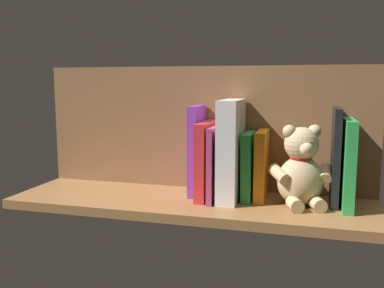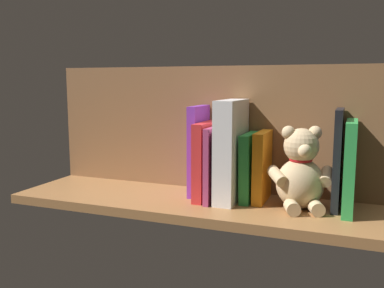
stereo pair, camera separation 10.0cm
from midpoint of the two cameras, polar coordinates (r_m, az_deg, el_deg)
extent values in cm
cube|color=#9E6B3D|center=(103.52, 2.80, -8.00)|extent=(87.86, 27.00, 2.20)
cube|color=#8C5F3A|center=(110.73, 4.71, 2.15)|extent=(87.86, 1.50, 32.24)
cube|color=green|center=(98.82, 23.43, -2.86)|extent=(2.29, 14.66, 19.97)
cube|color=black|center=(100.06, 21.95, -1.95)|extent=(1.58, 11.56, 22.35)
ellipsoid|color=#D1B284|center=(98.51, 17.33, -5.16)|extent=(13.28, 12.58, 11.29)
sphere|color=#D1B284|center=(96.93, 17.55, -0.24)|extent=(7.76, 7.76, 7.76)
sphere|color=#D1B284|center=(97.38, 19.28, 1.45)|extent=(3.00, 3.00, 3.00)
sphere|color=#D1B284|center=(95.83, 15.95, 1.49)|extent=(3.00, 3.00, 3.00)
sphere|color=beige|center=(93.88, 18.06, -0.89)|extent=(3.00, 3.00, 3.00)
cylinder|color=#D1B284|center=(98.32, 20.62, -4.17)|extent=(2.74, 5.59, 4.18)
cylinder|color=#D1B284|center=(95.47, 14.49, -4.26)|extent=(5.55, 5.97, 4.18)
cylinder|color=#D1B284|center=(95.81, 19.45, -8.21)|extent=(4.22, 4.98, 3.00)
cylinder|color=#D1B284|center=(94.44, 16.48, -8.31)|extent=(4.22, 4.98, 3.00)
torus|color=red|center=(97.42, 17.47, -2.03)|extent=(6.55, 6.55, 0.88)
cube|color=orange|center=(101.62, 12.35, -3.03)|extent=(2.41, 11.68, 16.62)
cube|color=green|center=(101.93, 10.65, -3.10)|extent=(2.57, 12.16, 16.13)
cube|color=white|center=(100.37, 8.22, -0.91)|extent=(4.57, 15.43, 24.04)
cube|color=#B23F72|center=(101.64, 6.17, -2.55)|extent=(1.35, 15.92, 17.77)
cube|color=red|center=(102.61, 4.85, -2.18)|extent=(2.45, 15.14, 18.63)
cube|color=purple|center=(105.09, 3.64, -0.89)|extent=(2.10, 11.01, 22.34)
camera|label=1|loc=(0.05, -87.14, 0.42)|focal=39.23mm
camera|label=2|loc=(0.05, 92.86, -0.42)|focal=39.23mm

